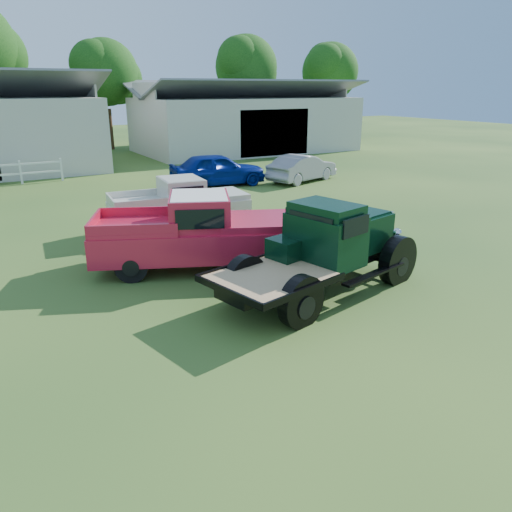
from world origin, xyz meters
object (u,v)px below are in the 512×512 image
white_pickup (179,205)px  misc_car_grey (302,168)px  vintage_flatbed (322,250)px  misc_car_blue (218,169)px  red_pickup (196,231)px

white_pickup → misc_car_grey: 10.83m
vintage_flatbed → white_pickup: size_ratio=1.14×
misc_car_grey → misc_car_blue: bearing=57.5°
red_pickup → misc_car_grey: 14.01m
red_pickup → misc_car_blue: red_pickup is taller
misc_car_blue → vintage_flatbed: bearing=170.1°
white_pickup → red_pickup: bearing=-99.7°
red_pickup → misc_car_grey: (10.21, 9.59, -0.33)m
misc_car_grey → white_pickup: bearing=104.2°
vintage_flatbed → red_pickup: 3.67m
red_pickup → vintage_flatbed: bearing=-36.1°
vintage_flatbed → misc_car_blue: 14.44m
vintage_flatbed → misc_car_blue: vintage_flatbed is taller
red_pickup → white_pickup: (1.03, 3.86, -0.14)m
white_pickup → misc_car_grey: size_ratio=1.14×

